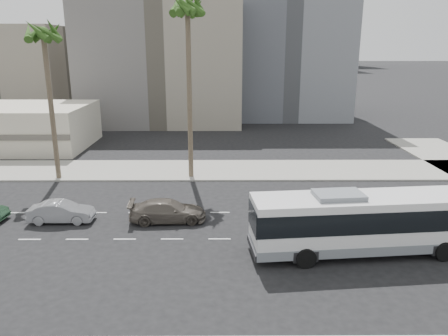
{
  "coord_description": "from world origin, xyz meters",
  "views": [
    {
      "loc": [
        -2.85,
        -24.75,
        11.72
      ],
      "look_at": [
        -2.7,
        4.0,
        3.54
      ],
      "focal_mm": 34.29,
      "sensor_mm": 36.0,
      "label": 1
    }
  ],
  "objects_px": {
    "car_b": "(61,212)",
    "palm_near": "(188,11)",
    "city_bus": "(365,221)",
    "car_a": "(168,211)",
    "palm_mid": "(43,37)"
  },
  "relations": [
    {
      "from": "city_bus",
      "to": "car_b",
      "type": "relative_size",
      "value": 3.03
    },
    {
      "from": "city_bus",
      "to": "car_a",
      "type": "bearing_deg",
      "value": 152.88
    },
    {
      "from": "car_a",
      "to": "city_bus",
      "type": "bearing_deg",
      "value": -115.47
    },
    {
      "from": "city_bus",
      "to": "car_b",
      "type": "height_order",
      "value": "city_bus"
    },
    {
      "from": "car_b",
      "to": "city_bus",
      "type": "bearing_deg",
      "value": -104.39
    },
    {
      "from": "car_a",
      "to": "car_b",
      "type": "distance_m",
      "value": 7.33
    },
    {
      "from": "palm_mid",
      "to": "car_b",
      "type": "bearing_deg",
      "value": -68.74
    },
    {
      "from": "palm_near",
      "to": "palm_mid",
      "type": "distance_m",
      "value": 12.3
    },
    {
      "from": "car_b",
      "to": "palm_near",
      "type": "distance_m",
      "value": 19.16
    },
    {
      "from": "city_bus",
      "to": "palm_mid",
      "type": "bearing_deg",
      "value": 142.34
    },
    {
      "from": "city_bus",
      "to": "car_b",
      "type": "bearing_deg",
      "value": 160.92
    },
    {
      "from": "city_bus",
      "to": "car_b",
      "type": "xyz_separation_m",
      "value": [
        -19.39,
        4.69,
        -1.26
      ]
    },
    {
      "from": "car_b",
      "to": "car_a",
      "type": "bearing_deg",
      "value": -90.06
    },
    {
      "from": "car_b",
      "to": "palm_near",
      "type": "bearing_deg",
      "value": -39.27
    },
    {
      "from": "city_bus",
      "to": "palm_near",
      "type": "relative_size",
      "value": 0.83
    }
  ]
}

